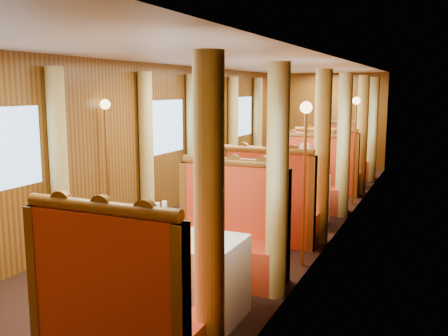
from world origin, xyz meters
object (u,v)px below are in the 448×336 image
Objects in this scene: banquette_far_fwd at (326,173)px; passenger at (305,170)px; banquette_far_aft at (345,160)px; banquette_near_fwd at (119,318)px; rose_vase_far at (336,143)px; banquette_near_aft at (228,241)px; teapot_right at (178,234)px; fruit_plate at (206,242)px; steward at (213,162)px; tea_tray at (169,238)px; teapot_back at (182,228)px; teapot_left at (167,231)px; table_far at (336,168)px; table_mid at (291,200)px; banquette_mid_aft at (308,186)px; rose_vase_mid at (294,165)px; banquette_mid_fwd at (271,212)px; table_near at (184,277)px.

banquette_far_fwd reaches higher than passenger.
banquette_far_fwd is 1.00× the size of banquette_far_aft.
banquette_far_aft is at bearing 90.00° from banquette_far_fwd.
rose_vase_far is (-0.01, 7.98, 0.50)m from banquette_near_fwd.
banquette_near_aft is 1.20m from teapot_right.
fruit_plate is 0.12× the size of steward.
banquette_near_fwd is 1.00m from tea_tray.
steward is (-1.84, 4.06, 0.06)m from fruit_plate.
banquette_near_aft reaches higher than teapot_back.
table_far is at bearing 73.63° from teapot_left.
table_far is at bearing 90.00° from banquette_near_aft.
table_mid is 1.02m from banquette_mid_aft.
banquette_near_fwd reaches higher than tea_tray.
fruit_plate is 0.55× the size of rose_vase_mid.
banquette_mid_fwd is at bearing 87.50° from tea_tray.
banquette_mid_fwd is 6.73× the size of fruit_plate.
banquette_mid_aft is at bearing 90.96° from steward.
banquette_far_fwd and banquette_far_aft have the same top height.
teapot_back is 0.39× the size of rose_vase_mid.
banquette_near_fwd is 7.99m from rose_vase_far.
banquette_near_aft is 3.50m from banquette_mid_aft.
banquette_near_fwd is at bearing -69.25° from teapot_right.
banquette_far_aft is (0.00, 9.03, 0.00)m from banquette_near_fwd.
table_far is at bearing 89.09° from tea_tray.
teapot_left is 1.18× the size of teapot_back.
teapot_right is at bearing -89.95° from table_far.
banquette_far_fwd is 5.90m from teapot_back.
banquette_mid_aft reaches higher than rose_vase_mid.
fruit_plate is 0.26× the size of passenger.
teapot_right is at bearing -89.95° from banquette_far_fwd.
banquette_far_aft is at bearing 90.34° from rose_vase_mid.
banquette_mid_fwd is at bearing 112.45° from teapot_back.
banquette_near_fwd is 1.76× the size of passenger.
rose_vase_mid is 1.00× the size of rose_vase_far.
banquette_near_aft is 3.72× the size of rose_vase_mid.
banquette_far_fwd is 6.73× the size of fruit_plate.
rose_vase_far reaches higher than table_near.
passenger is (-0.00, -1.73, 0.32)m from banquette_far_fwd.
teapot_back is (-0.08, -2.39, 0.38)m from banquette_mid_fwd.
table_near is 6.26× the size of teapot_left.
fruit_plate is (0.26, 0.92, 0.35)m from banquette_near_fwd.
steward is at bearing 163.26° from table_mid.
banquette_mid_fwd reaches higher than table_mid.
rose_vase_far is 0.22× the size of steward.
passenger is (-0.00, -3.76, 0.32)m from banquette_far_aft.
table_mid is at bearing 90.00° from banquette_near_fwd.
table_near is 4.51m from banquette_mid_aft.
banquette_near_aft is 1.28× the size of table_far.
banquette_near_aft is 1.19m from fruit_plate.
banquette_mid_aft is 4.61m from tea_tray.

